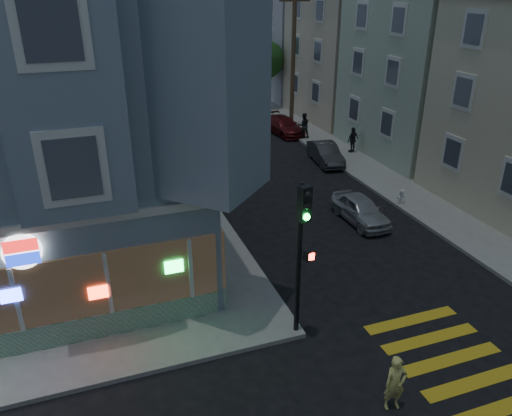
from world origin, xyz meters
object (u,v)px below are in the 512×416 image
parked_car_b (325,153)px  parked_car_c (283,126)px  pedestrian_a (304,125)px  parked_car_d (242,110)px  pedestrian_b (353,140)px  street_tree_far (235,48)px  parked_car_a (360,209)px  street_tree_near (265,60)px  running_child (395,383)px  utility_pole (293,59)px  fire_hydrant (402,196)px  traffic_signal (302,236)px

parked_car_b → parked_car_c: 6.44m
parked_car_c → pedestrian_a: bearing=-74.6°
parked_car_d → pedestrian_b: bearing=-72.1°
parked_car_d → street_tree_far: bearing=74.2°
parked_car_a → parked_car_c: bearing=80.7°
street_tree_near → parked_car_a: street_tree_near is taller
running_child → pedestrian_a: pedestrian_a is taller
utility_pole → parked_car_c: size_ratio=2.21×
parked_car_a → fire_hydrant: 2.82m
pedestrian_b → parked_car_d: (-3.61, 10.73, -0.33)m
utility_pole → parked_car_d: bearing=125.9°
parked_car_a → running_child: bearing=-116.8°
traffic_signal → fire_hydrant: traffic_signal is taller
running_child → parked_car_c: size_ratio=0.38×
running_child → pedestrian_b: bearing=71.1°
fire_hydrant → parked_car_d: bearing=95.9°
utility_pole → fire_hydrant: 15.39m
pedestrian_a → parked_car_b: (-0.73, -4.70, -0.39)m
pedestrian_a → parked_car_a: size_ratio=0.48×
utility_pole → parked_car_a: bearing=-102.3°
parked_car_b → fire_hydrant: 6.76m
running_child → fire_hydrant: (7.37, 10.39, -0.24)m
utility_pole → street_tree_far: 14.03m
traffic_signal → parked_car_d: bearing=62.9°
fire_hydrant → street_tree_near: bearing=87.5°
street_tree_far → parked_car_d: street_tree_far is taller
parked_car_b → fire_hydrant: (0.60, -6.73, -0.07)m
fire_hydrant → running_child: bearing=-125.4°
street_tree_far → utility_pole: bearing=-90.8°
street_tree_far → fire_hydrant: (-0.90, -28.77, -3.41)m
street_tree_far → pedestrian_a: (-0.77, -17.34, -2.95)m
parked_car_a → traffic_signal: (-5.78, -6.25, 2.81)m
running_child → parked_car_d: running_child is taller
pedestrian_a → fire_hydrant: pedestrian_a is taller
street_tree_far → pedestrian_b: bearing=-87.8°
parked_car_c → fire_hydrant: (0.60, -13.18, -0.07)m
utility_pole → running_child: bearing=-107.8°
pedestrian_a → street_tree_near: bearing=-83.5°
pedestrian_a → parked_car_c: pedestrian_a is taller
street_tree_near → running_child: (-8.27, -31.16, -3.17)m
street_tree_near → street_tree_far: 8.00m
parked_car_a → parked_car_d: parked_car_d is taller
running_child → parked_car_b: size_ratio=0.43×
parked_car_b → parked_car_d: bearing=103.8°
street_tree_far → pedestrian_b: street_tree_far is taller
running_child → parked_car_c: running_child is taller
utility_pole → street_tree_far: utility_pole is taller
parked_car_c → street_tree_far: bearing=77.0°
street_tree_near → fire_hydrant: 21.07m
utility_pole → parked_car_b: size_ratio=2.52×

